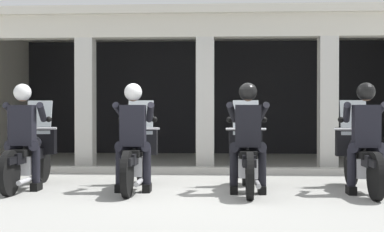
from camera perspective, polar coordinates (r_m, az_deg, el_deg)
ground_plane at (r=10.96m, az=0.71°, el=-5.59°), size 80.00×80.00×0.00m
station_building at (r=13.19m, az=1.70°, el=4.40°), size 10.59×4.80×3.20m
kerb_strip at (r=10.32m, az=1.29°, el=-5.66°), size 10.09×0.24×0.12m
motorcycle_far_left at (r=8.81m, az=-16.47°, el=-3.92°), size 0.62×2.04×1.35m
police_officer_far_left at (r=8.52m, az=-17.13°, el=-1.13°), size 0.63×0.61×1.58m
motorcycle_center_left at (r=8.35m, az=-5.78°, el=-4.15°), size 0.62×2.04×1.35m
police_officer_center_left at (r=8.05m, az=-6.10°, el=-1.21°), size 0.63×0.61×1.58m
motorcycle_center_right at (r=8.18m, az=5.73°, el=-4.25°), size 0.62×2.04×1.35m
police_officer_center_right at (r=7.87m, az=5.82°, el=-1.25°), size 0.63×0.61×1.58m
motorcycle_far_right at (r=8.44m, az=17.08°, el=-4.12°), size 0.62×2.04×1.35m
police_officer_far_right at (r=8.14m, az=17.57°, el=-1.22°), size 0.63×0.61×1.58m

